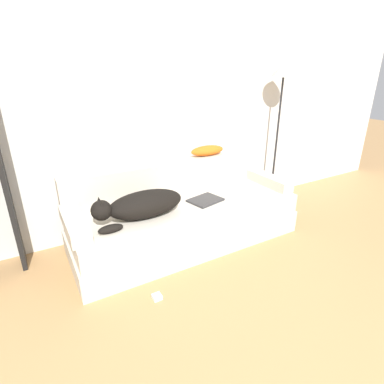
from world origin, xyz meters
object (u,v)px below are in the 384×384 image
(power_adapter, at_px, (157,297))
(throw_pillow, at_px, (207,150))
(dog, at_px, (141,205))
(floor_lamp, at_px, (282,85))
(laptop, at_px, (205,200))
(couch, at_px, (187,223))

(power_adapter, bearing_deg, throw_pillow, 42.34)
(dog, xyz_separation_m, power_adapter, (-0.12, -0.55, -0.52))
(floor_lamp, bearing_deg, throw_pillow, 179.30)
(dog, xyz_separation_m, laptop, (0.67, 0.02, -0.11))
(laptop, xyz_separation_m, floor_lamp, (1.29, 0.39, 1.02))
(dog, height_order, floor_lamp, floor_lamp)
(couch, height_order, laptop, laptop)
(floor_lamp, distance_m, power_adapter, 2.70)
(dog, bearing_deg, power_adapter, -102.45)
(dog, bearing_deg, throw_pillow, 24.02)
(couch, bearing_deg, power_adapter, -134.81)
(dog, relative_size, throw_pillow, 2.03)
(floor_lamp, relative_size, power_adapter, 25.45)
(dog, distance_m, throw_pillow, 1.07)
(couch, relative_size, laptop, 6.26)
(floor_lamp, bearing_deg, dog, -168.23)
(dog, relative_size, power_adapter, 11.92)
(dog, height_order, laptop, dog)
(throw_pillow, xyz_separation_m, power_adapter, (-1.06, -0.97, -0.79))
(laptop, height_order, floor_lamp, floor_lamp)
(dog, distance_m, laptop, 0.68)
(dog, relative_size, floor_lamp, 0.47)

